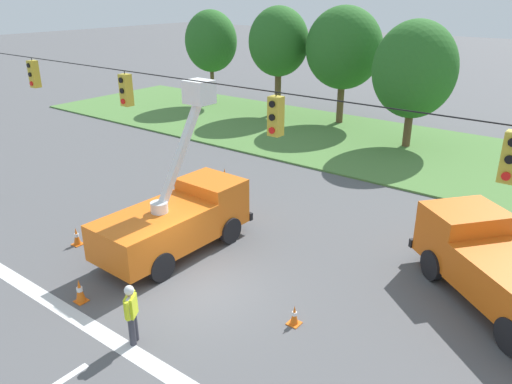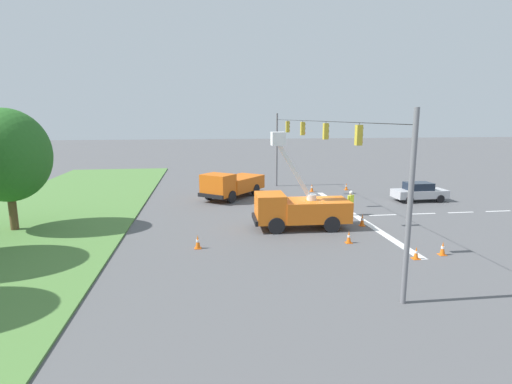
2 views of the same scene
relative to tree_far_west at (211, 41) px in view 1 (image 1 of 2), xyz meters
name	(u,v)px [view 1 (image 1 of 2)]	position (x,y,z in m)	size (l,w,h in m)	color
ground_plane	(202,290)	(18.11, -20.77, -5.06)	(200.00, 200.00, 0.00)	#565659
grass_verge	(413,152)	(18.11, -2.77, -5.01)	(56.00, 12.00, 0.10)	#517F3D
lane_markings	(70,375)	(18.11, -25.53, -5.06)	(17.60, 15.25, 0.01)	silver
signal_gantry	(195,152)	(18.11, -20.77, -0.48)	(26.20, 0.33, 7.20)	slate
tree_far_west	(211,41)	(0.00, 0.00, 0.00)	(4.20, 4.00, 7.46)	brown
tree_west	(279,42)	(6.32, 0.28, 0.29)	(4.31, 4.42, 7.84)	brown
tree_centre	(344,48)	(11.34, 0.76, 0.13)	(5.23, 4.87, 7.95)	brown
tree_east	(415,70)	(17.33, -1.94, -0.44)	(4.75, 5.00, 7.40)	brown
utility_truck_bucket_lift	(178,216)	(15.62, -19.28, -3.73)	(2.57, 5.99, 5.98)	orange
utility_truck_support_near	(501,269)	(25.67, -15.85, -3.89)	(6.60, 6.03, 2.28)	orange
road_worker	(131,311)	(18.38, -23.72, -4.06)	(0.41, 0.57, 1.77)	#383842
traffic_cone_foreground_left	(77,236)	(12.31, -21.34, -4.72)	(0.36, 0.36, 0.69)	orange
traffic_cone_mid_right	(294,315)	(21.39, -20.45, -4.77)	(0.36, 0.36, 0.61)	orange
traffic_cone_near_bucket	(225,175)	(12.48, -13.08, -4.69)	(0.36, 0.36, 0.74)	orange
traffic_cone_lane_edge_b	(80,291)	(15.59, -23.46, -4.68)	(0.36, 0.36, 0.77)	orange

